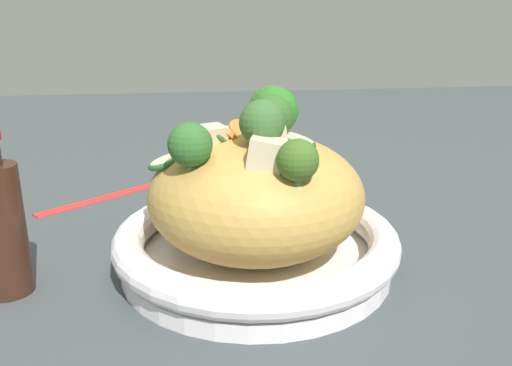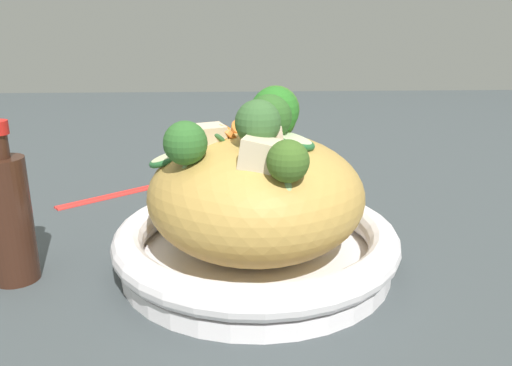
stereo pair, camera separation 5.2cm
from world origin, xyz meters
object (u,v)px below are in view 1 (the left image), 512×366
Objects in this scene: soy_sauce_bottle at (0,226)px; chopsticks_pair at (101,197)px; serving_bowl at (256,244)px; drinking_glass at (218,164)px.

chopsticks_pair is (-0.27, 0.05, -0.07)m from soy_sauce_bottle.
serving_bowl is 0.25m from soy_sauce_bottle.
drinking_glass is (-0.02, 0.18, 0.04)m from chopsticks_pair.
soy_sauce_bottle is (0.02, -0.25, 0.04)m from serving_bowl.
soy_sauce_bottle is 0.37m from drinking_glass.
soy_sauce_bottle reaches higher than chopsticks_pair.
soy_sauce_bottle is 0.98× the size of chopsticks_pair.
drinking_glass reaches higher than serving_bowl.
serving_bowl is at bearing 3.57° from drinking_glass.
serving_bowl is 3.60× the size of drinking_glass.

